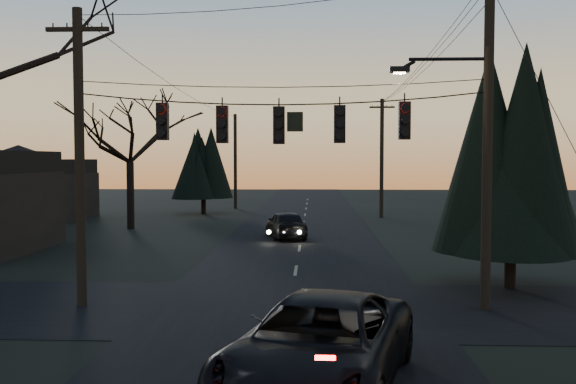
{
  "coord_description": "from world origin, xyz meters",
  "views": [
    {
      "loc": [
        0.7,
        -8.04,
        4.25
      ],
      "look_at": [
        0.0,
        8.78,
        3.37
      ],
      "focal_mm": 40.0,
      "sensor_mm": 36.0,
      "label": 1
    }
  ],
  "objects_px": {
    "utility_pole_far_l": "(236,209)",
    "evergreen_right": "(512,160)",
    "sedan_oncoming_a": "(286,225)",
    "utility_pole_right": "(485,310)",
    "suv_near": "(320,347)",
    "utility_pole_far_r": "(381,218)",
    "utility_pole_left": "(82,306)"
  },
  "relations": [
    {
      "from": "utility_pole_far_l",
      "to": "sedan_oncoming_a",
      "type": "xyz_separation_m",
      "value": [
        5.2,
        -20.13,
        0.74
      ]
    },
    {
      "from": "suv_near",
      "to": "utility_pole_right",
      "type": "bearing_deg",
      "value": 69.27
    },
    {
      "from": "evergreen_right",
      "to": "sedan_oncoming_a",
      "type": "distance_m",
      "value": 15.49
    },
    {
      "from": "utility_pole_far_l",
      "to": "utility_pole_left",
      "type": "bearing_deg",
      "value": -90.0
    },
    {
      "from": "utility_pole_right",
      "to": "evergreen_right",
      "type": "height_order",
      "value": "evergreen_right"
    },
    {
      "from": "utility_pole_right",
      "to": "suv_near",
      "type": "height_order",
      "value": "utility_pole_right"
    },
    {
      "from": "utility_pole_far_r",
      "to": "utility_pole_far_l",
      "type": "relative_size",
      "value": 1.06
    },
    {
      "from": "utility_pole_right",
      "to": "utility_pole_far_l",
      "type": "distance_m",
      "value": 37.79
    },
    {
      "from": "utility_pole_far_l",
      "to": "suv_near",
      "type": "xyz_separation_m",
      "value": [
        6.8,
        -42.56,
        0.84
      ]
    },
    {
      "from": "utility_pole_far_r",
      "to": "evergreen_right",
      "type": "xyz_separation_m",
      "value": [
        1.6,
        -24.99,
        4.2
      ]
    },
    {
      "from": "suv_near",
      "to": "sedan_oncoming_a",
      "type": "height_order",
      "value": "suv_near"
    },
    {
      "from": "utility_pole_far_l",
      "to": "sedan_oncoming_a",
      "type": "distance_m",
      "value": 20.8
    },
    {
      "from": "evergreen_right",
      "to": "sedan_oncoming_a",
      "type": "xyz_separation_m",
      "value": [
        -7.9,
        12.87,
        -3.46
      ]
    },
    {
      "from": "utility_pole_far_r",
      "to": "sedan_oncoming_a",
      "type": "bearing_deg",
      "value": -117.46
    },
    {
      "from": "utility_pole_far_l",
      "to": "suv_near",
      "type": "relative_size",
      "value": 1.32
    },
    {
      "from": "evergreen_right",
      "to": "suv_near",
      "type": "bearing_deg",
      "value": -123.34
    },
    {
      "from": "utility_pole_left",
      "to": "evergreen_right",
      "type": "xyz_separation_m",
      "value": [
        13.1,
        3.01,
        4.2
      ]
    },
    {
      "from": "utility_pole_left",
      "to": "utility_pole_far_r",
      "type": "xyz_separation_m",
      "value": [
        11.5,
        28.0,
        0.0
      ]
    },
    {
      "from": "utility_pole_right",
      "to": "suv_near",
      "type": "xyz_separation_m",
      "value": [
        -4.7,
        -6.56,
        0.84
      ]
    },
    {
      "from": "utility_pole_far_r",
      "to": "sedan_oncoming_a",
      "type": "relative_size",
      "value": 1.95
    },
    {
      "from": "utility_pole_left",
      "to": "utility_pole_right",
      "type": "bearing_deg",
      "value": 0.0
    },
    {
      "from": "utility_pole_right",
      "to": "utility_pole_left",
      "type": "distance_m",
      "value": 11.5
    },
    {
      "from": "sedan_oncoming_a",
      "to": "evergreen_right",
      "type": "bearing_deg",
      "value": 109.36
    },
    {
      "from": "utility_pole_right",
      "to": "utility_pole_far_r",
      "type": "xyz_separation_m",
      "value": [
        0.0,
        28.0,
        0.0
      ]
    },
    {
      "from": "utility_pole_left",
      "to": "suv_near",
      "type": "xyz_separation_m",
      "value": [
        6.8,
        -6.56,
        0.84
      ]
    },
    {
      "from": "utility_pole_right",
      "to": "utility_pole_far_l",
      "type": "bearing_deg",
      "value": 107.72
    },
    {
      "from": "evergreen_right",
      "to": "utility_pole_right",
      "type": "bearing_deg",
      "value": -117.94
    },
    {
      "from": "utility_pole_far_l",
      "to": "evergreen_right",
      "type": "xyz_separation_m",
      "value": [
        13.1,
        -32.99,
        4.2
      ]
    },
    {
      "from": "utility_pole_far_r",
      "to": "suv_near",
      "type": "bearing_deg",
      "value": -97.74
    },
    {
      "from": "utility_pole_far_r",
      "to": "suv_near",
      "type": "distance_m",
      "value": 34.89
    },
    {
      "from": "utility_pole_far_l",
      "to": "evergreen_right",
      "type": "height_order",
      "value": "evergreen_right"
    },
    {
      "from": "evergreen_right",
      "to": "suv_near",
      "type": "relative_size",
      "value": 1.19
    }
  ]
}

